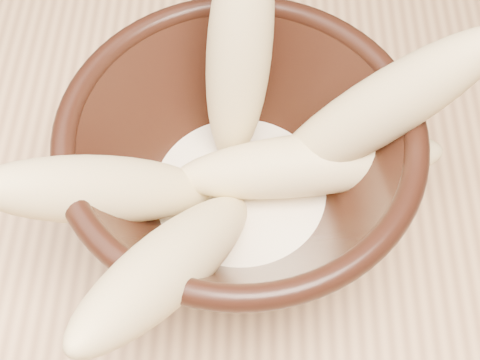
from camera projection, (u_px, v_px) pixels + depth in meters
name	position (u px, v px, depth m)	size (l,w,h in m)	color
bowl	(240.00, 172.00, 0.46)	(0.24, 0.24, 0.13)	black
milk_puddle	(240.00, 195.00, 0.48)	(0.13, 0.13, 0.02)	#FFEECD
banana_upright	(239.00, 53.00, 0.44)	(0.04, 0.04, 0.17)	#E7CB88
banana_left	(106.00, 190.00, 0.42)	(0.04, 0.04, 0.17)	#E7CB88
banana_right	(373.00, 114.00, 0.43)	(0.04, 0.04, 0.19)	#E7CB88
banana_across	(308.00, 165.00, 0.46)	(0.04, 0.04, 0.18)	#E7CB88
banana_front	(173.00, 262.00, 0.39)	(0.04, 0.04, 0.20)	#E7CB88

